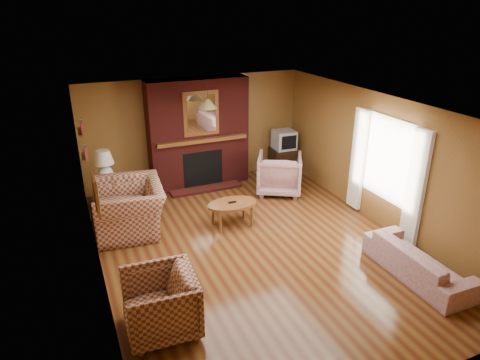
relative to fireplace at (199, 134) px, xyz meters
name	(u,v)px	position (x,y,z in m)	size (l,w,h in m)	color
floor	(255,246)	(0.00, -2.98, -1.18)	(6.50, 6.50, 0.00)	#431E0E
ceiling	(258,108)	(0.00, -2.98, 1.22)	(6.50, 6.50, 0.00)	silver
wall_back	(195,130)	(0.00, 0.27, 0.02)	(6.50, 6.50, 0.00)	olive
wall_front	(401,302)	(0.00, -6.23, 0.02)	(6.50, 6.50, 0.00)	olive
wall_left	(94,209)	(-2.50, -2.98, 0.02)	(6.50, 6.50, 0.00)	olive
wall_right	(381,161)	(2.50, -2.98, 0.02)	(6.50, 6.50, 0.00)	olive
fireplace	(199,134)	(0.00, 0.00, 0.00)	(2.20, 0.82, 2.40)	#4B1310
window_right	(386,169)	(2.45, -3.18, -0.06)	(0.10, 1.85, 2.00)	beige
bookshelf	(83,140)	(-2.44, -1.08, 0.48)	(0.09, 0.55, 0.71)	brown
botanical_print	(96,194)	(-2.47, -3.28, 0.37)	(0.05, 0.40, 0.50)	brown
pendant_light	(208,104)	(0.00, -0.68, 0.82)	(0.36, 0.36, 0.48)	black
plaid_loveseat	(129,208)	(-1.85, -1.55, -0.74)	(1.37, 1.20, 0.89)	maroon
plaid_armchair	(160,304)	(-1.95, -4.34, -0.77)	(0.87, 0.90, 0.82)	maroon
floral_sofa	(418,261)	(1.90, -4.72, -0.92)	(1.77, 0.69, 0.52)	beige
floral_armchair	(279,174)	(1.45, -1.11, -0.75)	(0.92, 0.95, 0.86)	beige
coffee_table	(232,205)	(-0.07, -2.12, -0.77)	(0.93, 0.58, 0.48)	brown
side_table	(108,195)	(-2.10, -0.53, -0.87)	(0.46, 0.46, 0.62)	brown
table_lamp	(104,164)	(-2.10, -0.53, -0.21)	(0.38, 0.38, 0.63)	white
tv_stand	(283,161)	(2.05, -0.18, -0.86)	(0.59, 0.53, 0.64)	black
crt_tv	(284,140)	(2.05, -0.19, -0.32)	(0.50, 0.50, 0.44)	#A4A6AC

